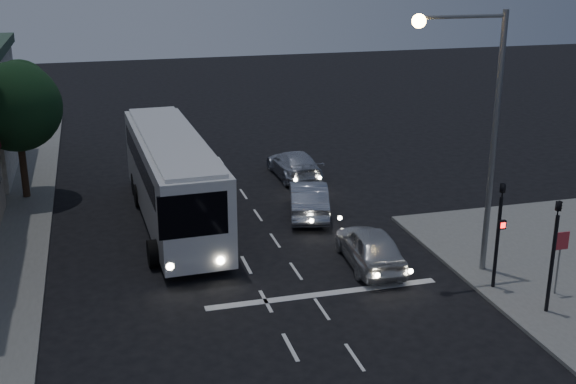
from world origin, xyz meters
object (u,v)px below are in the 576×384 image
object	(u,v)px
traffic_signal_side	(554,243)
street_tree	(16,103)
car_sedan_a	(308,199)
streetlight	(479,115)
traffic_signal_main	(499,223)
tour_bus	(172,177)
car_suv	(370,246)
regulatory_sign	(560,253)
car_sedan_b	(294,164)

from	to	relation	value
traffic_signal_side	street_tree	size ratio (longest dim) A/B	0.66
car_sedan_a	traffic_signal_side	distance (m)	11.74
streetlight	traffic_signal_main	bearing A→B (deg)	-79.80
traffic_signal_main	tour_bus	bearing A→B (deg)	136.01
traffic_signal_main	streetlight	world-z (taller)	streetlight
car_suv	regulatory_sign	world-z (taller)	regulatory_sign
tour_bus	car_sedan_b	bearing A→B (deg)	34.38
car_sedan_b	traffic_signal_side	size ratio (longest dim) A/B	1.15
streetlight	street_tree	distance (m)	20.19
car_suv	street_tree	xyz separation A→B (m)	(-12.53, 11.22, 3.77)
car_sedan_a	car_sedan_b	distance (m)	5.52
car_sedan_a	streetlight	distance (m)	9.54
tour_bus	street_tree	bearing A→B (deg)	139.20
traffic_signal_side	street_tree	world-z (taller)	street_tree
tour_bus	street_tree	size ratio (longest dim) A/B	1.99
tour_bus	streetlight	distance (m)	12.74
traffic_signal_main	street_tree	bearing A→B (deg)	137.97
car_suv	regulatory_sign	distance (m)	6.46
car_suv	street_tree	size ratio (longest dim) A/B	0.69
tour_bus	car_sedan_a	xyz separation A→B (m)	(5.72, -0.56, -1.29)
traffic_signal_side	tour_bus	bearing A→B (deg)	132.48
car_sedan_a	traffic_signal_main	size ratio (longest dim) A/B	1.10
streetlight	street_tree	size ratio (longest dim) A/B	1.45
car_sedan_b	car_sedan_a	bearing A→B (deg)	79.50
car_sedan_b	traffic_signal_side	world-z (taller)	traffic_signal_side
car_sedan_a	streetlight	size ratio (longest dim) A/B	0.50
car_sedan_b	street_tree	size ratio (longest dim) A/B	0.76
car_suv	car_sedan_a	xyz separation A→B (m)	(-0.60, 5.68, 0.01)
car_suv	street_tree	bearing A→B (deg)	-37.91
car_sedan_b	traffic_signal_main	world-z (taller)	traffic_signal_main
car_suv	streetlight	size ratio (longest dim) A/B	0.48
car_sedan_a	traffic_signal_main	xyz separation A→B (m)	(3.87, -8.70, 1.68)
car_sedan_a	street_tree	xyz separation A→B (m)	(-11.94, 5.54, 3.76)
car_suv	car_sedan_b	world-z (taller)	car_suv
regulatory_sign	streetlight	world-z (taller)	streetlight
traffic_signal_main	street_tree	world-z (taller)	street_tree
car_suv	traffic_signal_side	distance (m)	6.61
car_sedan_b	traffic_signal_main	xyz separation A→B (m)	(2.97, -14.15, 1.74)
regulatory_sign	tour_bus	bearing A→B (deg)	137.70
regulatory_sign	streetlight	bearing A→B (deg)	128.75
car_sedan_b	regulatory_sign	distance (m)	15.89
car_sedan_b	car_suv	bearing A→B (deg)	87.32
tour_bus	streetlight	xyz separation A→B (m)	(9.33, -7.84, 3.70)
car_sedan_b	streetlight	world-z (taller)	streetlight
car_suv	street_tree	distance (m)	17.24
traffic_signal_side	car_sedan_b	bearing A→B (deg)	102.83
traffic_signal_main	street_tree	distance (m)	21.38
car_sedan_a	streetlight	bearing A→B (deg)	130.45
tour_bus	car_sedan_b	size ratio (longest dim) A/B	2.62
street_tree	car_suv	bearing A→B (deg)	-41.85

